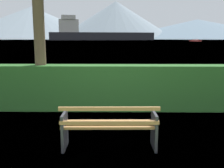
% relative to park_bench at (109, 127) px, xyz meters
% --- Properties ---
extents(ground_plane, '(1400.00, 1400.00, 0.00)m').
position_rel_park_bench_xyz_m(ground_plane, '(-0.00, 0.06, -0.43)').
color(ground_plane, '#567A38').
extents(water_surface, '(620.00, 620.00, 0.00)m').
position_rel_park_bench_xyz_m(water_surface, '(-0.00, 309.21, -0.43)').
color(water_surface, slate).
rests_on(water_surface, ground_plane).
extents(park_bench, '(1.76, 0.60, 0.87)m').
position_rel_park_bench_xyz_m(park_bench, '(0.00, 0.00, 0.00)').
color(park_bench, '#A0703F').
rests_on(park_bench, ground_plane).
extents(hedge_row, '(8.04, 0.67, 1.27)m').
position_rel_park_bench_xyz_m(hedge_row, '(-0.00, 2.76, 0.21)').
color(hedge_row, '#285B23').
rests_on(hedge_row, ground_plane).
extents(cargo_ship_large, '(111.21, 40.60, 24.90)m').
position_rel_park_bench_xyz_m(cargo_ship_large, '(-22.63, 274.73, 6.54)').
color(cargo_ship_large, '#232328').
rests_on(cargo_ship_large, water_surface).
extents(sailboat_mid, '(5.70, 9.02, 1.48)m').
position_rel_park_bench_xyz_m(sailboat_mid, '(49.55, 159.51, 0.13)').
color(sailboat_mid, '#B2332D').
rests_on(sailboat_mid, water_surface).
extents(distant_hills, '(730.67, 403.32, 79.10)m').
position_rel_park_bench_xyz_m(distant_hills, '(1.90, 582.44, 30.87)').
color(distant_hills, gray).
rests_on(distant_hills, ground_plane).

